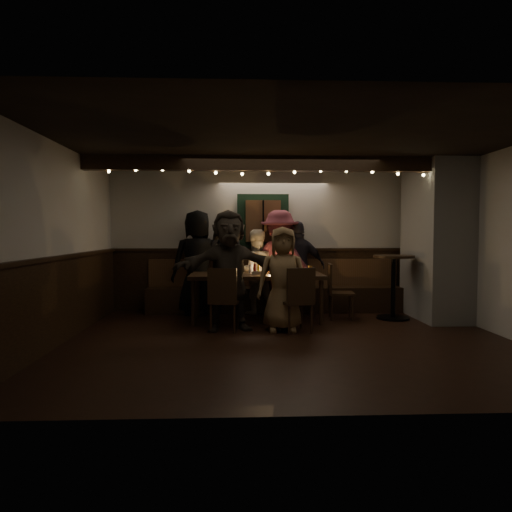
{
  "coord_description": "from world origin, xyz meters",
  "views": [
    {
      "loc": [
        -0.68,
        -5.99,
        1.45
      ],
      "look_at": [
        -0.36,
        1.6,
        1.05
      ],
      "focal_mm": 32.0,
      "sensor_mm": 36.0,
      "label": 1
    }
  ],
  "objects_px": {
    "chair_near_right": "(298,296)",
    "high_top": "(393,279)",
    "chair_end": "(336,288)",
    "dining_table": "(256,278)",
    "person_b": "(226,263)",
    "person_a": "(197,262)",
    "person_f": "(229,270)",
    "person_d": "(279,262)",
    "person_g": "(283,279)",
    "chair_near_left": "(224,296)",
    "person_c": "(255,272)",
    "person_e": "(299,267)"
  },
  "relations": [
    {
      "from": "chair_near_right",
      "to": "chair_end",
      "type": "bearing_deg",
      "value": 54.05
    },
    {
      "from": "dining_table",
      "to": "person_a",
      "type": "xyz_separation_m",
      "value": [
        -1.02,
        0.66,
        0.21
      ]
    },
    {
      "from": "dining_table",
      "to": "high_top",
      "type": "bearing_deg",
      "value": 1.76
    },
    {
      "from": "chair_near_right",
      "to": "person_d",
      "type": "distance_m",
      "value": 1.7
    },
    {
      "from": "chair_near_right",
      "to": "chair_end",
      "type": "xyz_separation_m",
      "value": [
        0.78,
        1.07,
        -0.01
      ]
    },
    {
      "from": "person_d",
      "to": "person_g",
      "type": "distance_m",
      "value": 1.49
    },
    {
      "from": "person_d",
      "to": "person_f",
      "type": "xyz_separation_m",
      "value": [
        -0.88,
        -1.39,
        -0.03
      ]
    },
    {
      "from": "person_d",
      "to": "person_e",
      "type": "xyz_separation_m",
      "value": [
        0.35,
        0.08,
        -0.09
      ]
    },
    {
      "from": "high_top",
      "to": "person_e",
      "type": "distance_m",
      "value": 1.66
    },
    {
      "from": "high_top",
      "to": "person_f",
      "type": "xyz_separation_m",
      "value": [
        -2.73,
        -0.76,
        0.22
      ]
    },
    {
      "from": "chair_end",
      "to": "person_g",
      "type": "bearing_deg",
      "value": -137.61
    },
    {
      "from": "chair_near_right",
      "to": "high_top",
      "type": "relative_size",
      "value": 0.89
    },
    {
      "from": "chair_end",
      "to": "person_b",
      "type": "height_order",
      "value": "person_b"
    },
    {
      "from": "person_d",
      "to": "person_f",
      "type": "distance_m",
      "value": 1.65
    },
    {
      "from": "person_g",
      "to": "person_c",
      "type": "bearing_deg",
      "value": 105.27
    },
    {
      "from": "high_top",
      "to": "dining_table",
      "type": "bearing_deg",
      "value": -178.24
    },
    {
      "from": "person_a",
      "to": "person_f",
      "type": "distance_m",
      "value": 1.47
    },
    {
      "from": "dining_table",
      "to": "person_c",
      "type": "distance_m",
      "value": 0.66
    },
    {
      "from": "person_d",
      "to": "person_g",
      "type": "xyz_separation_m",
      "value": [
        -0.09,
        -1.48,
        -0.15
      ]
    },
    {
      "from": "chair_near_right",
      "to": "person_a",
      "type": "bearing_deg",
      "value": 134.18
    },
    {
      "from": "chair_near_right",
      "to": "person_c",
      "type": "relative_size",
      "value": 0.63
    },
    {
      "from": "high_top",
      "to": "person_c",
      "type": "xyz_separation_m",
      "value": [
        -2.28,
        0.59,
        0.08
      ]
    },
    {
      "from": "person_d",
      "to": "person_f",
      "type": "relative_size",
      "value": 1.03
    },
    {
      "from": "chair_end",
      "to": "person_g",
      "type": "distance_m",
      "value": 1.35
    },
    {
      "from": "high_top",
      "to": "person_b",
      "type": "bearing_deg",
      "value": 166.25
    },
    {
      "from": "dining_table",
      "to": "person_d",
      "type": "height_order",
      "value": "person_d"
    },
    {
      "from": "chair_near_right",
      "to": "person_a",
      "type": "relative_size",
      "value": 0.52
    },
    {
      "from": "chair_near_left",
      "to": "person_a",
      "type": "xyz_separation_m",
      "value": [
        -0.5,
        1.48,
        0.39
      ]
    },
    {
      "from": "person_a",
      "to": "person_b",
      "type": "height_order",
      "value": "person_a"
    },
    {
      "from": "high_top",
      "to": "person_g",
      "type": "distance_m",
      "value": 2.12
    },
    {
      "from": "dining_table",
      "to": "person_g",
      "type": "relative_size",
      "value": 1.41
    },
    {
      "from": "chair_near_right",
      "to": "chair_end",
      "type": "height_order",
      "value": "chair_near_right"
    },
    {
      "from": "chair_near_left",
      "to": "person_g",
      "type": "distance_m",
      "value": 0.9
    },
    {
      "from": "person_e",
      "to": "person_f",
      "type": "height_order",
      "value": "person_f"
    },
    {
      "from": "chair_end",
      "to": "person_g",
      "type": "relative_size",
      "value": 0.6
    },
    {
      "from": "chair_near_right",
      "to": "chair_end",
      "type": "distance_m",
      "value": 1.32
    },
    {
      "from": "chair_near_left",
      "to": "person_c",
      "type": "relative_size",
      "value": 0.63
    },
    {
      "from": "person_f",
      "to": "high_top",
      "type": "bearing_deg",
      "value": 7.29
    },
    {
      "from": "high_top",
      "to": "person_c",
      "type": "height_order",
      "value": "person_c"
    },
    {
      "from": "person_d",
      "to": "chair_near_right",
      "type": "bearing_deg",
      "value": 110.49
    },
    {
      "from": "chair_end",
      "to": "person_d",
      "type": "xyz_separation_m",
      "value": [
        -0.89,
        0.58,
        0.4
      ]
    },
    {
      "from": "dining_table",
      "to": "person_f",
      "type": "distance_m",
      "value": 0.84
    },
    {
      "from": "chair_near_left",
      "to": "person_g",
      "type": "height_order",
      "value": "person_g"
    },
    {
      "from": "chair_near_left",
      "to": "person_f",
      "type": "distance_m",
      "value": 0.39
    },
    {
      "from": "person_b",
      "to": "person_f",
      "type": "distance_m",
      "value": 1.45
    },
    {
      "from": "person_b",
      "to": "person_e",
      "type": "bearing_deg",
      "value": 175.28
    },
    {
      "from": "dining_table",
      "to": "chair_end",
      "type": "relative_size",
      "value": 2.34
    },
    {
      "from": "person_b",
      "to": "person_c",
      "type": "height_order",
      "value": "person_b"
    },
    {
      "from": "person_f",
      "to": "person_e",
      "type": "bearing_deg",
      "value": 41.76
    },
    {
      "from": "dining_table",
      "to": "person_b",
      "type": "bearing_deg",
      "value": 123.86
    }
  ]
}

